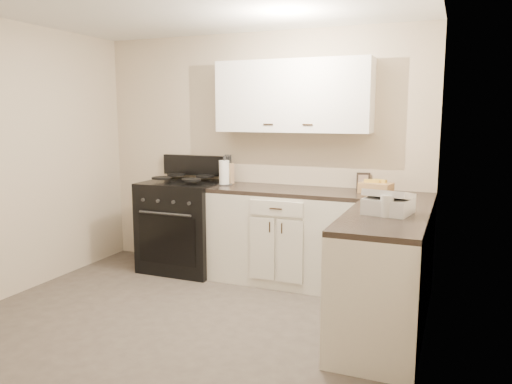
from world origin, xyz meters
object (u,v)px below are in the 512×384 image
at_px(paper_towel, 224,173).
at_px(countertop_grill, 388,206).
at_px(stove, 185,227).
at_px(wicker_basket, 376,188).
at_px(knife_block, 228,173).

distance_m(paper_towel, countertop_grill, 1.99).
height_order(stove, countertop_grill, countertop_grill).
distance_m(stove, countertop_grill, 2.45).
height_order(stove, wicker_basket, wicker_basket).
bearing_deg(knife_block, countertop_grill, -26.76).
distance_m(wicker_basket, countertop_grill, 0.98).
height_order(stove, paper_towel, paper_towel).
bearing_deg(countertop_grill, stove, 170.24).
distance_m(stove, wicker_basket, 2.07).
xyz_separation_m(stove, wicker_basket, (2.00, 0.10, 0.53)).
distance_m(paper_towel, wicker_basket, 1.54).
bearing_deg(stove, countertop_grill, -20.79).
relative_size(paper_towel, countertop_grill, 0.80).
relative_size(knife_block, countertop_grill, 0.68).
bearing_deg(knife_block, stove, -160.08).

